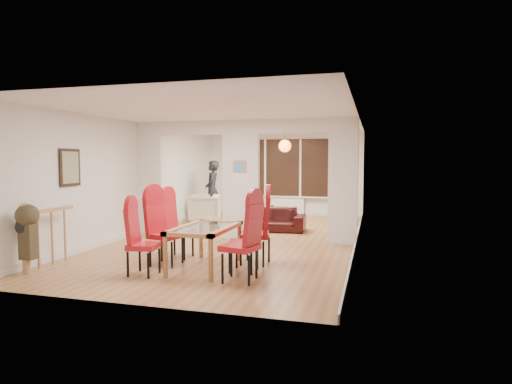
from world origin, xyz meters
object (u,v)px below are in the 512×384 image
at_px(television, 343,214).
at_px(bowl, 283,213).
at_px(dining_chair_ra, 240,241).
at_px(coffee_table, 277,218).
at_px(bottle, 272,209).
at_px(dining_table, 205,247).
at_px(dining_chair_rc, 255,230).
at_px(person, 212,190).
at_px(dining_chair_rb, 244,238).
at_px(sofa, 266,219).
at_px(dining_chair_lb, 166,230).
at_px(dining_chair_lc, 179,227).
at_px(dining_chair_la, 143,241).
at_px(armchair, 204,208).

bearing_deg(television, bowl, 127.73).
bearing_deg(dining_chair_ra, coffee_table, 109.77).
height_order(dining_chair_ra, bottle, dining_chair_ra).
bearing_deg(coffee_table, dining_table, -89.98).
relative_size(dining_chair_rc, person, 0.67).
relative_size(dining_chair_rb, sofa, 0.55).
distance_m(dining_chair_rc, sofa, 3.48).
xyz_separation_m(dining_chair_ra, dining_chair_rb, (-0.10, 0.52, -0.05)).
bearing_deg(dining_chair_ra, dining_chair_rc, 105.78).
relative_size(dining_chair_lb, dining_chair_rb, 1.10).
bearing_deg(sofa, television, 40.49).
distance_m(dining_chair_rb, television, 5.75).
bearing_deg(dining_table, television, 72.54).
bearing_deg(coffee_table, dining_chair_lc, -99.11).
xyz_separation_m(sofa, coffee_table, (-0.01, 1.27, -0.15)).
distance_m(dining_chair_la, person, 6.15).
bearing_deg(dining_table, dining_chair_la, -141.09).
bearing_deg(bottle, dining_chair_lb, -96.71).
bearing_deg(dining_chair_lc, armchair, 114.24).
xyz_separation_m(dining_chair_la, television, (2.51, 6.21, -0.25)).
bearing_deg(dining_chair_la, dining_table, 29.51).
bearing_deg(television, dining_chair_lc, 176.94).
height_order(dining_chair_lc, bowl, dining_chair_lc).
xyz_separation_m(dining_table, dining_chair_rb, (0.65, -0.03, 0.19)).
xyz_separation_m(dining_chair_la, sofa, (0.76, 4.51, -0.24)).
distance_m(sofa, bowl, 1.30).
bearing_deg(bottle, television, 14.35).
xyz_separation_m(sofa, bowl, (0.16, 1.29, -0.00)).
distance_m(dining_table, bottle, 5.13).
distance_m(dining_chair_la, bowl, 5.88).
bearing_deg(dining_chair_rc, dining_chair_lc, 163.83).
relative_size(sofa, bowl, 9.75).
xyz_separation_m(dining_chair_rb, sofa, (-0.64, 3.93, -0.25)).
height_order(dining_chair_lc, person, person).
bearing_deg(television, dining_table, -174.03).
height_order(dining_chair_rc, coffee_table, dining_chair_rc).
bearing_deg(dining_chair_la, television, 58.57).
height_order(dining_chair_la, dining_chair_ra, dining_chair_ra).
bearing_deg(dining_chair_lb, person, 117.35).
relative_size(dining_chair_la, bowl, 5.25).
bearing_deg(dining_chair_lb, armchair, 119.09).
distance_m(dining_chair_lb, dining_chair_rc, 1.47).
bearing_deg(sofa, bottle, 92.03).
xyz_separation_m(sofa, armchair, (-2.01, 0.93, 0.11)).
xyz_separation_m(dining_chair_lb, armchair, (-1.29, 4.78, -0.19)).
xyz_separation_m(dining_chair_lc, television, (2.50, 5.02, -0.28)).
xyz_separation_m(person, coffee_table, (1.98, -0.23, -0.74)).
distance_m(armchair, television, 3.85).
distance_m(dining_table, dining_chair_lb, 0.75).
bearing_deg(armchair, television, 84.91).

